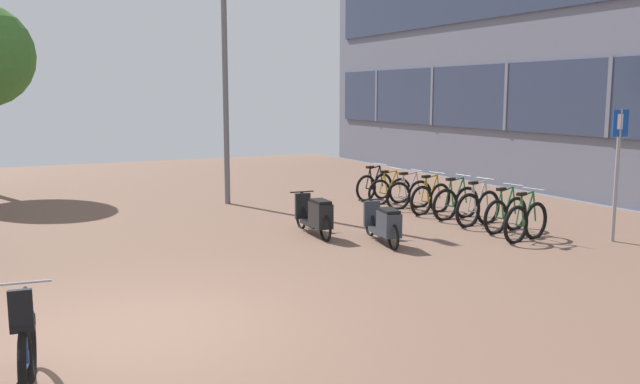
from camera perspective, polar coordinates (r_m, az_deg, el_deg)
The scene contains 14 objects.
ground at distance 8.80m, azimuth -5.15°, elevation -10.18°, with size 21.00×40.00×0.13m.
bicycle_foreground at distance 6.94m, azimuth -24.05°, elevation -12.37°, with size 0.74×1.44×1.13m.
bicycle_rack_00 at distance 13.29m, azimuth 17.19°, elevation -2.46°, with size 1.36×0.47×1.02m.
bicycle_rack_01 at distance 14.00m, azimuth 15.59°, elevation -1.88°, with size 1.35×0.48×0.99m.
bicycle_rack_02 at distance 14.56m, azimuth 13.36°, elevation -1.36°, with size 1.39×0.48×1.03m.
bicycle_rack_03 at distance 15.19m, azimuth 11.54°, elevation -0.93°, with size 1.38×0.48×1.01m.
bicycle_rack_04 at distance 15.75m, azimuth 9.44°, elevation -0.57°, with size 1.34×0.47×0.99m.
bicycle_rack_05 at distance 16.36m, azimuth 7.62°, elevation -0.21°, with size 1.34×0.48×0.97m.
bicycle_rack_06 at distance 16.99m, azimuth 5.98°, elevation 0.09°, with size 1.30×0.48×0.93m.
bicycle_rack_07 at distance 17.67m, azimuth 4.67°, elevation 0.47°, with size 1.30×0.47×0.97m.
scooter_near at distance 13.07m, azimuth -0.34°, elevation -2.03°, with size 0.52×1.83×0.81m.
scooter_mid at distance 12.43m, azimuth 5.53°, elevation -2.74°, with size 0.65×1.73×0.76m.
parking_sign at distance 13.62m, azimuth 24.10°, elevation 2.46°, with size 0.40×0.07×2.48m.
lamp_post at distance 16.94m, azimuth -8.15°, elevation 11.33°, with size 0.20×0.52×6.67m.
Camera 1 is at (-1.58, -7.78, 2.78)m, focal length 37.43 mm.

